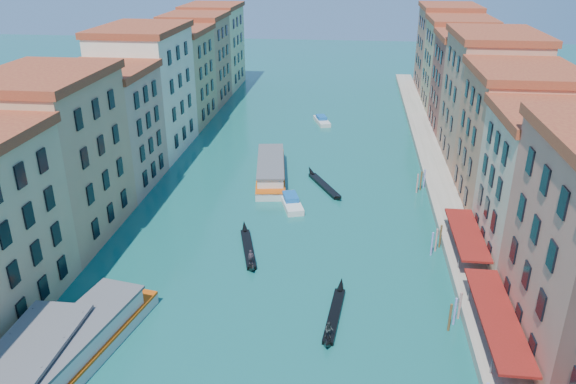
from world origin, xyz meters
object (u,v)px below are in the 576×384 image
at_px(vaporetto_far, 271,169).
at_px(gondola_fore, 248,248).
at_px(vaporetto_near, 68,354).
at_px(gondola_right, 334,315).

height_order(vaporetto_far, gondola_fore, vaporetto_far).
bearing_deg(vaporetto_near, gondola_right, 34.02).
bearing_deg(gondola_fore, gondola_right, -64.20).
relative_size(gondola_fore, gondola_right, 1.02).
height_order(vaporetto_far, gondola_right, vaporetto_far).
xyz_separation_m(gondola_fore, gondola_right, (10.54, -11.99, 0.04)).
bearing_deg(vaporetto_near, vaporetto_far, 87.34).
relative_size(vaporetto_far, gondola_fore, 1.64).
xyz_separation_m(vaporetto_far, gondola_fore, (0.69, -23.09, -0.85)).
bearing_deg(gondola_right, vaporetto_far, 113.42).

